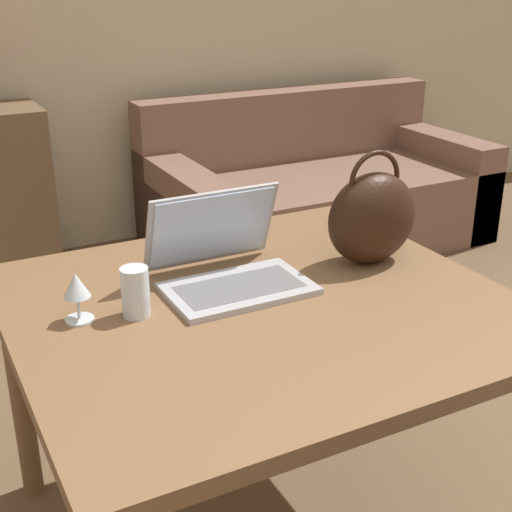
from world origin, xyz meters
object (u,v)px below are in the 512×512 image
at_px(laptop, 226,259).
at_px(drinking_glass, 135,292).
at_px(couch, 314,194).
at_px(wine_glass, 76,289).
at_px(handbag, 372,217).

distance_m(laptop, drinking_glass, 0.28).
bearing_deg(laptop, couch, 51.76).
height_order(drinking_glass, wine_glass, same).
bearing_deg(couch, wine_glass, -134.67).
relative_size(couch, drinking_glass, 15.53).
xyz_separation_m(couch, handbag, (-0.97, -1.81, 0.58)).
relative_size(drinking_glass, wine_glass, 1.01).
bearing_deg(drinking_glass, laptop, 16.40).
bearing_deg(handbag, drinking_glass, -179.05).
bearing_deg(handbag, laptop, 170.53).
height_order(laptop, drinking_glass, laptop).
xyz_separation_m(drinking_glass, wine_glass, (-0.13, 0.03, 0.02)).
bearing_deg(couch, handbag, -118.14).
bearing_deg(handbag, couch, 61.86).
height_order(drinking_glass, handbag, handbag).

